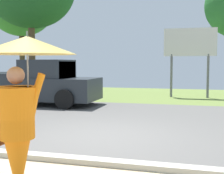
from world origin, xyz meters
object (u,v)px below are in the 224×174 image
Objects in this scene: pickup_truck at (38,84)px; tree_right_mid at (21,7)px; monk_pedestrian at (20,108)px; roadside_billboard at (190,47)px.

tree_right_mid is at bearing 130.34° from pickup_truck.
roadside_billboard is at bearing 69.88° from monk_pedestrian.
roadside_billboard is 11.98m from tree_right_mid.
tree_right_mid reaches higher than pickup_truck.
monk_pedestrian is 0.61× the size of roadside_billboard.
monk_pedestrian is at bearing -58.62° from tree_right_mid.
pickup_truck is at bearing 105.97° from monk_pedestrian.
pickup_truck is 0.68× the size of tree_right_mid.
monk_pedestrian is 0.41× the size of pickup_truck.
roadside_billboard is (1.90, 12.52, 1.37)m from monk_pedestrian.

